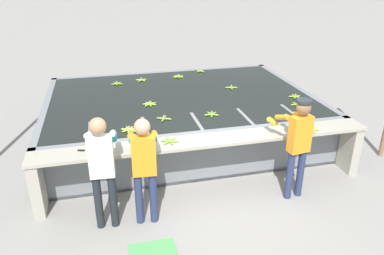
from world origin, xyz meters
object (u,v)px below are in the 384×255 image
object	(u,v)px
worker_2	(298,139)
knife_0	(86,150)
banana_bunch_floating_2	(117,84)
banana_bunch_floating_10	(178,77)
banana_bunch_floating_1	(297,104)
banana_bunch_floating_5	(164,119)
banana_bunch_floating_6	(295,97)
banana_bunch_floating_7	(212,114)
banana_bunch_floating_8	(141,80)
banana_bunch_ledge_0	(170,141)
banana_bunch_floating_0	(150,104)
worker_1	(144,162)
banana_bunch_ledge_1	(310,129)
banana_bunch_floating_4	(129,129)
banana_bunch_floating_3	(231,87)
worker_0	(102,163)
banana_bunch_floating_9	(200,71)

from	to	relation	value
worker_2	knife_0	bearing A→B (deg)	170.15
banana_bunch_floating_2	banana_bunch_floating_10	world-z (taller)	same
banana_bunch_floating_1	banana_bunch_floating_5	distance (m)	2.60
banana_bunch_floating_6	banana_bunch_floating_7	xyz separation A→B (m)	(-1.92, -0.52, 0.00)
knife_0	banana_bunch_floating_8	bearing A→B (deg)	70.24
banana_bunch_floating_2	banana_bunch_floating_10	bearing A→B (deg)	9.07
banana_bunch_ledge_0	banana_bunch_floating_0	bearing A→B (deg)	92.28
worker_1	worker_2	bearing A→B (deg)	1.87
worker_2	banana_bunch_ledge_1	size ratio (longest dim) A/B	5.79
banana_bunch_floating_0	banana_bunch_floating_4	size ratio (longest dim) A/B	1.00
banana_bunch_floating_7	banana_bunch_floating_8	bearing A→B (deg)	111.69
banana_bunch_floating_1	worker_2	bearing A→B (deg)	-118.26
worker_2	banana_bunch_floating_8	distance (m)	4.31
banana_bunch_floating_3	banana_bunch_floating_7	xyz separation A→B (m)	(-0.86, -1.40, -0.00)
worker_1	banana_bunch_floating_10	bearing A→B (deg)	71.86
banana_bunch_floating_3	banana_bunch_floating_5	world-z (taller)	same
worker_0	banana_bunch_floating_6	xyz separation A→B (m)	(3.87, 2.00, -0.07)
banana_bunch_floating_4	banana_bunch_floating_6	size ratio (longest dim) A/B	1.01
knife_0	banana_bunch_floating_5	bearing A→B (deg)	34.96
banana_bunch_floating_8	banana_bunch_floating_5	bearing A→B (deg)	-87.55
banana_bunch_floating_0	banana_bunch_floating_8	world-z (taller)	same
knife_0	banana_bunch_floating_10	bearing A→B (deg)	58.55
worker_2	banana_bunch_floating_0	size ratio (longest dim) A/B	5.79
worker_2	banana_bunch_floating_5	bearing A→B (deg)	140.91
worker_0	banana_bunch_floating_1	world-z (taller)	worker_0
banana_bunch_floating_3	banana_bunch_floating_10	bearing A→B (deg)	130.38
banana_bunch_floating_7	worker_0	bearing A→B (deg)	-142.78
banana_bunch_floating_5	banana_bunch_floating_9	bearing A→B (deg)	63.48
banana_bunch_floating_4	banana_bunch_floating_8	bearing A→B (deg)	79.12
banana_bunch_floating_3	banana_bunch_floating_4	distance (m)	2.91
banana_bunch_floating_3	banana_bunch_floating_9	distance (m)	1.49
worker_0	banana_bunch_floating_9	xyz separation A→B (m)	(2.51, 4.34, -0.07)
banana_bunch_floating_4	banana_bunch_floating_8	xyz separation A→B (m)	(0.53, 2.75, 0.00)
worker_0	banana_bunch_floating_8	distance (m)	4.04
banana_bunch_ledge_0	knife_0	bearing A→B (deg)	179.98
banana_bunch_floating_5	banana_bunch_floating_9	size ratio (longest dim) A/B	1.06
banana_bunch_floating_0	banana_bunch_floating_1	bearing A→B (deg)	-14.41
banana_bunch_floating_6	banana_bunch_floating_9	distance (m)	2.71
banana_bunch_floating_0	banana_bunch_floating_3	world-z (taller)	same
banana_bunch_floating_3	banana_bunch_floating_4	size ratio (longest dim) A/B	1.00
banana_bunch_floating_0	banana_bunch_floating_6	bearing A→B (deg)	-5.38
banana_bunch_floating_8	banana_bunch_ledge_0	world-z (taller)	banana_bunch_ledge_0
banana_bunch_floating_1	banana_bunch_floating_7	world-z (taller)	same
banana_bunch_floating_0	banana_bunch_floating_5	bearing A→B (deg)	-80.08
worker_0	banana_bunch_floating_10	xyz separation A→B (m)	(1.87, 3.99, -0.07)
worker_1	banana_bunch_floating_5	xyz separation A→B (m)	(0.53, 1.52, -0.03)
banana_bunch_floating_1	banana_bunch_floating_8	xyz separation A→B (m)	(-2.71, 2.34, 0.00)
banana_bunch_floating_10	banana_bunch_floating_3	bearing A→B (deg)	-49.62
banana_bunch_floating_2	knife_0	distance (m)	3.24
banana_bunch_floating_9	banana_bunch_ledge_1	size ratio (longest dim) A/B	0.91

